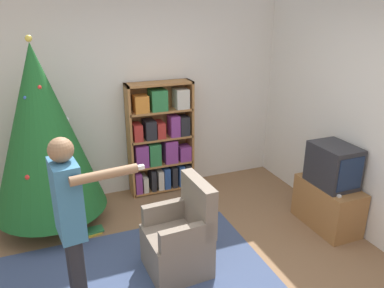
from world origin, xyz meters
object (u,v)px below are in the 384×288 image
television (333,165)px  armchair (180,240)px  standing_person (71,218)px  christmas_tree (42,131)px  bookshelf (161,141)px

television → armchair: television is taller
standing_person → television: bearing=90.0°
christmas_tree → standing_person: size_ratio=1.37×
bookshelf → armchair: bearing=-101.3°
television → standing_person: (-2.81, -0.36, 0.16)m
bookshelf → christmas_tree: bearing=-165.6°
christmas_tree → standing_person: bearing=-84.6°
bookshelf → standing_person: size_ratio=0.96×
television → christmas_tree: (-2.95, 1.21, 0.38)m
bookshelf → television: size_ratio=2.90×
standing_person → armchair: bearing=97.9°
television → armchair: size_ratio=0.57×
television → christmas_tree: bearing=157.7°
armchair → christmas_tree: bearing=-142.6°
bookshelf → armchair: (-0.33, -1.68, -0.40)m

